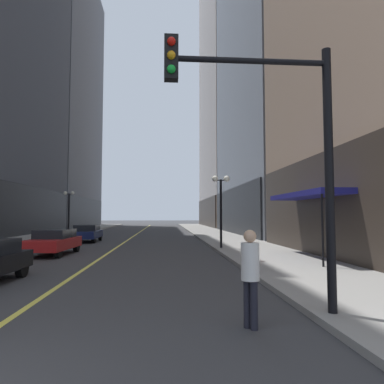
# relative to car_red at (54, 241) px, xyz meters

# --- Properties ---
(ground_plane) EXTENTS (200.00, 200.00, 0.00)m
(ground_plane) POSITION_rel_car_red_xyz_m (2.70, 19.35, -0.72)
(ground_plane) COLOR #38383A
(sidewalk_left) EXTENTS (4.50, 78.00, 0.15)m
(sidewalk_left) POSITION_rel_car_red_xyz_m (-5.55, 19.35, -0.64)
(sidewalk_left) COLOR gray
(sidewalk_left) RESTS_ON ground
(sidewalk_right) EXTENTS (4.50, 78.00, 0.15)m
(sidewalk_right) POSITION_rel_car_red_xyz_m (10.95, 19.35, -0.64)
(sidewalk_right) COLOR gray
(sidewalk_right) RESTS_ON ground
(lane_centre_stripe) EXTENTS (0.16, 70.00, 0.01)m
(lane_centre_stripe) POSITION_rel_car_red_xyz_m (2.70, 19.35, -0.71)
(lane_centre_stripe) COLOR #E5D64C
(lane_centre_stripe) RESTS_ON ground
(building_left_far) EXTENTS (12.38, 26.00, 46.65)m
(building_left_far) POSITION_rel_car_red_xyz_m (-13.89, 44.35, 22.52)
(building_left_far) COLOR slate
(building_left_far) RESTS_ON ground
(building_right_mid) EXTENTS (11.59, 24.00, 51.96)m
(building_right_mid) POSITION_rel_car_red_xyz_m (18.90, 18.85, 25.17)
(building_right_mid) COLOR slate
(building_right_mid) RESTS_ON ground
(building_right_far) EXTENTS (14.86, 26.00, 60.68)m
(building_right_far) POSITION_rel_car_red_xyz_m (20.54, 44.35, 29.55)
(building_right_far) COLOR gray
(building_right_far) RESTS_ON ground
(storefront_awning_right) EXTENTS (1.60, 6.38, 3.12)m
(storefront_awning_right) POSITION_rel_car_red_xyz_m (12.40, -3.18, 2.27)
(storefront_awning_right) COLOR navy
(storefront_awning_right) RESTS_ON ground
(car_red) EXTENTS (1.92, 4.33, 1.32)m
(car_red) POSITION_rel_car_red_xyz_m (0.00, 0.00, 0.00)
(car_red) COLOR #B21919
(car_red) RESTS_ON ground
(car_navy) EXTENTS (1.88, 4.06, 1.32)m
(car_navy) POSITION_rel_car_red_xyz_m (-0.27, 9.01, -0.00)
(car_navy) COLOR #141E4C
(car_navy) RESTS_ON ground
(pedestrian_in_white_shirt) EXTENTS (0.47, 0.47, 1.80)m
(pedestrian_in_white_shirt) POSITION_rel_car_red_xyz_m (7.37, -12.63, 0.34)
(pedestrian_in_white_shirt) COLOR black
(pedestrian_in_white_shirt) RESTS_ON ground
(traffic_light_near_right) EXTENTS (3.43, 0.35, 5.65)m
(traffic_light_near_right) POSITION_rel_car_red_xyz_m (8.05, -12.27, 3.02)
(traffic_light_near_right) COLOR black
(traffic_light_near_right) RESTS_ON ground
(street_lamp_left_far) EXTENTS (1.06, 0.36, 4.43)m
(street_lamp_left_far) POSITION_rel_car_red_xyz_m (-3.70, 16.54, 2.54)
(street_lamp_left_far) COLOR black
(street_lamp_left_far) RESTS_ON ground
(street_lamp_right_mid) EXTENTS (1.06, 0.36, 4.43)m
(street_lamp_right_mid) POSITION_rel_car_red_xyz_m (9.10, 1.71, 2.54)
(street_lamp_right_mid) COLOR black
(street_lamp_right_mid) RESTS_ON ground
(fire_hydrant_right) EXTENTS (0.28, 0.28, 0.80)m
(fire_hydrant_right) POSITION_rel_car_red_xyz_m (9.60, -4.36, -0.32)
(fire_hydrant_right) COLOR red
(fire_hydrant_right) RESTS_ON ground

